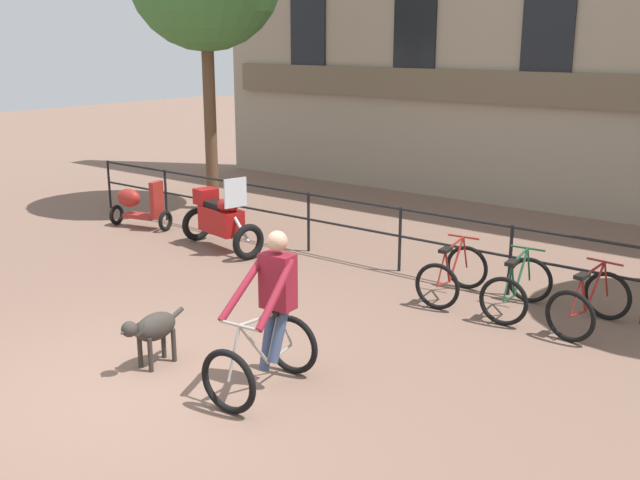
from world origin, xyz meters
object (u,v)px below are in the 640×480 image
object	(u,v)px
parked_motorcycle	(221,219)
parked_bicycle_mid_left	(517,288)
parked_scooter	(138,205)
parked_bicycle_mid_right	(589,304)
dog	(153,329)
parked_bicycle_near_lamp	(452,275)
cyclist_with_bike	(269,320)

from	to	relation	value
parked_motorcycle	parked_bicycle_mid_left	distance (m)	5.45
parked_scooter	parked_bicycle_mid_right	bearing A→B (deg)	-101.90
parked_motorcycle	parked_bicycle_mid_right	size ratio (longest dim) A/B	1.57
parked_bicycle_mid_left	dog	bearing A→B (deg)	53.65
parked_motorcycle	parked_bicycle_mid_right	distance (m)	6.43
parked_bicycle_near_lamp	parked_scooter	distance (m)	6.88
parked_motorcycle	parked_scooter	world-z (taller)	parked_motorcycle
parked_bicycle_near_lamp	parked_bicycle_mid_left	bearing A→B (deg)	175.02
parked_bicycle_mid_right	parked_bicycle_mid_left	bearing A→B (deg)	6.37
dog	parked_bicycle_near_lamp	xyz separation A→B (m)	(1.57, 4.14, -0.10)
cyclist_with_bike	parked_bicycle_mid_left	size ratio (longest dim) A/B	1.46
cyclist_with_bike	parked_bicycle_near_lamp	bearing A→B (deg)	82.05
dog	parked_motorcycle	xyz separation A→B (m)	(-2.90, 3.93, 0.11)
dog	parked_bicycle_near_lamp	bearing A→B (deg)	67.86
dog	parked_bicycle_mid_right	world-z (taller)	parked_bicycle_mid_right
parked_bicycle_mid_right	dog	bearing A→B (deg)	55.97
dog	parked_bicycle_mid_right	distance (m)	5.44
dog	parked_bicycle_near_lamp	world-z (taller)	parked_bicycle_near_lamp
cyclist_with_bike	parked_bicycle_near_lamp	size ratio (longest dim) A/B	1.46
parked_bicycle_mid_left	parked_scooter	xyz separation A→B (m)	(-7.86, -0.09, 0.10)
parked_bicycle_mid_right	parked_motorcycle	bearing A→B (deg)	8.26
dog	parked_bicycle_mid_left	size ratio (longest dim) A/B	0.80
parked_bicycle_near_lamp	parked_bicycle_mid_left	distance (m)	0.98
parked_bicycle_near_lamp	dog	bearing A→B (deg)	64.26
cyclist_with_bike	dog	xyz separation A→B (m)	(-1.40, -0.42, -0.31)
parked_motorcycle	parked_scooter	distance (m)	2.42
cyclist_with_bike	dog	distance (m)	1.49
parked_bicycle_near_lamp	parked_scooter	size ratio (longest dim) A/B	0.87
cyclist_with_bike	dog	bearing A→B (deg)	-168.68
cyclist_with_bike	parked_scooter	bearing A→B (deg)	146.28
dog	parked_bicycle_mid_right	size ratio (longest dim) A/B	0.79
parked_bicycle_near_lamp	cyclist_with_bike	bearing A→B (deg)	82.36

